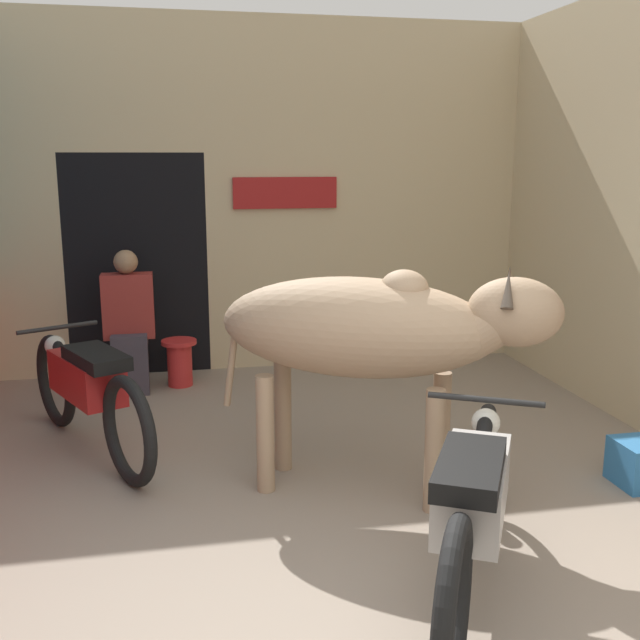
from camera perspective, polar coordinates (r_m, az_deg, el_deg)
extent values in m
cube|color=#C6B289|center=(7.16, -4.95, 17.44)|extent=(5.06, 0.18, 1.21)
cube|color=#C6B289|center=(7.27, -21.83, 3.70)|extent=(0.76, 0.18, 2.04)
cube|color=#C6B289|center=(7.39, 3.20, 4.69)|extent=(3.02, 0.18, 2.04)
cube|color=black|center=(7.51, -13.66, 4.49)|extent=(1.28, 0.90, 2.04)
cube|color=maroon|center=(7.07, -2.67, 9.65)|extent=(0.97, 0.03, 0.29)
ellipsoid|color=tan|center=(4.40, 2.66, -0.55)|extent=(1.74, 1.30, 0.59)
ellipsoid|color=tan|center=(4.30, 6.42, 2.40)|extent=(0.36, 0.35, 0.22)
cylinder|color=tan|center=(4.30, 12.52, -0.52)|extent=(0.48, 0.43, 0.39)
ellipsoid|color=tan|center=(4.27, 14.64, 0.59)|extent=(0.62, 0.53, 0.39)
cylinder|color=tan|center=(4.68, -6.70, -2.73)|extent=(0.14, 0.10, 0.66)
cylinder|color=tan|center=(4.68, 9.19, -8.27)|extent=(0.11, 0.11, 0.73)
cylinder|color=tan|center=(4.36, 8.69, -9.83)|extent=(0.11, 0.11, 0.73)
cylinder|color=tan|center=(4.87, -2.84, -7.26)|extent=(0.11, 0.11, 0.73)
cylinder|color=tan|center=(4.57, -4.19, -8.64)|extent=(0.11, 0.11, 0.73)
cone|color=#473D33|center=(4.38, 14.23, 2.85)|extent=(0.13, 0.17, 0.22)
cone|color=#473D33|center=(4.11, 14.14, 2.25)|extent=(0.13, 0.17, 0.22)
torus|color=black|center=(3.00, 10.08, -20.97)|extent=(0.41, 0.67, 0.72)
torus|color=black|center=(4.17, 12.39, -11.14)|extent=(0.41, 0.67, 0.72)
cube|color=#9E9993|center=(3.49, 11.59, -12.47)|extent=(0.59, 0.77, 0.28)
cube|color=black|center=(3.24, 11.37, -11.01)|extent=(0.51, 0.63, 0.09)
cylinder|color=black|center=(3.88, 12.51, -5.95)|extent=(0.52, 0.31, 0.03)
sphere|color=silver|center=(4.01, 12.52, -7.64)|extent=(0.15, 0.15, 0.15)
torus|color=black|center=(4.79, -14.37, -8.20)|extent=(0.38, 0.67, 0.70)
torus|color=black|center=(5.98, -19.50, -4.39)|extent=(0.38, 0.67, 0.70)
cube|color=maroon|center=(5.32, -17.36, -4.18)|extent=(0.57, 0.78, 0.28)
cube|color=black|center=(5.09, -16.69, -2.77)|extent=(0.49, 0.64, 0.09)
cylinder|color=black|center=(5.74, -19.35, -0.54)|extent=(0.53, 0.28, 0.03)
sphere|color=silver|center=(5.86, -19.53, -1.85)|extent=(0.15, 0.15, 0.15)
cube|color=#3D3842|center=(6.61, -14.22, -3.78)|extent=(0.30, 0.14, 0.42)
cube|color=#3D3842|center=(6.63, -14.31, -1.43)|extent=(0.30, 0.32, 0.11)
cube|color=maroon|center=(6.64, -14.41, 1.05)|extent=(0.43, 0.20, 0.56)
sphere|color=#937051|center=(6.58, -14.59, 4.31)|extent=(0.20, 0.20, 0.20)
cylinder|color=red|center=(6.77, -10.63, -3.36)|extent=(0.22, 0.22, 0.38)
cylinder|color=red|center=(6.72, -10.70, -1.66)|extent=(0.31, 0.31, 0.04)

